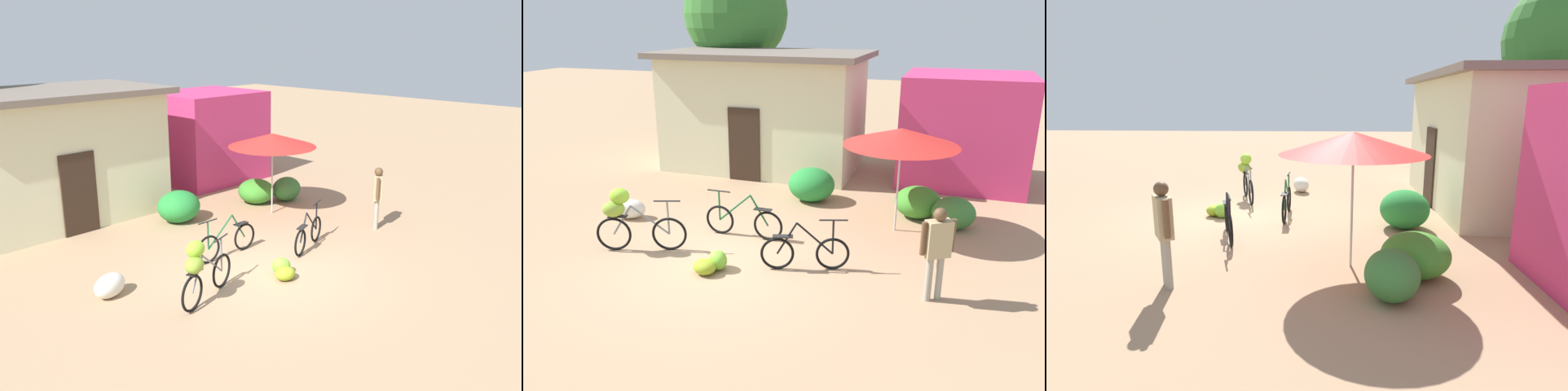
{
  "view_description": "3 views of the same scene",
  "coord_description": "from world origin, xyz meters",
  "views": [
    {
      "loc": [
        -7.54,
        -7.31,
        4.75
      ],
      "look_at": [
        1.17,
        1.21,
        1.12
      ],
      "focal_mm": 38.02,
      "sensor_mm": 36.0,
      "label": 1
    },
    {
      "loc": [
        3.98,
        -7.94,
        4.3
      ],
      "look_at": [
        0.98,
        0.77,
        1.11
      ],
      "focal_mm": 35.84,
      "sensor_mm": 36.0,
      "label": 2
    },
    {
      "loc": [
        9.26,
        2.11,
        2.62
      ],
      "look_at": [
        1.0,
        1.63,
        0.75
      ],
      "focal_mm": 28.33,
      "sensor_mm": 36.0,
      "label": 3
    }
  ],
  "objects": [
    {
      "name": "hedge_bush_front_left",
      "position": [
        0.69,
        3.69,
        0.41
      ],
      "size": [
        1.13,
        1.04,
        0.82
      ],
      "primitive_type": "ellipsoid",
      "color": "#268636",
      "rests_on": "ground"
    },
    {
      "name": "shop_pink",
      "position": [
        4.09,
        6.55,
        1.44
      ],
      "size": [
        3.2,
        2.8,
        2.89
      ],
      "primitive_type": "cube",
      "color": "#C9326A",
      "rests_on": "ground"
    },
    {
      "name": "building_low",
      "position": [
        -1.5,
        6.22,
        1.7
      ],
      "size": [
        5.92,
        3.54,
        3.36
      ],
      "color": "beige",
      "rests_on": "ground"
    },
    {
      "name": "produce_sack",
      "position": [
        -2.83,
        1.23,
        0.22
      ],
      "size": [
        0.81,
        0.65,
        0.44
      ],
      "primitive_type": "ellipsoid",
      "rotation": [
        0.0,
        0.0,
        0.33
      ],
      "color": "silver",
      "rests_on": "ground"
    },
    {
      "name": "tree_behind_building",
      "position": [
        -3.43,
        8.73,
        4.35
      ],
      "size": [
        3.42,
        3.42,
        6.09
      ],
      "color": "brown",
      "rests_on": "ground"
    },
    {
      "name": "banana_pile_on_ground",
      "position": [
        0.06,
        -0.51,
        0.16
      ],
      "size": [
        0.64,
        0.7,
        0.36
      ],
      "color": "#79C434",
      "rests_on": "ground"
    },
    {
      "name": "bicycle_center_loaded",
      "position": [
        1.6,
        0.11,
        0.34
      ],
      "size": [
        1.52,
        0.55,
        0.96
      ],
      "color": "black",
      "rests_on": "ground"
    },
    {
      "name": "bicycle_near_pile",
      "position": [
        -0.0,
        1.09,
        0.35
      ],
      "size": [
        1.68,
        0.14,
        0.95
      ],
      "color": "black",
      "rests_on": "ground"
    },
    {
      "name": "bicycle_leftmost",
      "position": [
        -1.84,
        -0.22,
        0.73
      ],
      "size": [
        1.65,
        0.74,
        1.26
      ],
      "color": "black",
      "rests_on": "ground"
    },
    {
      "name": "person_vendor",
      "position": [
        3.83,
        -0.23,
        0.95
      ],
      "size": [
        0.5,
        0.38,
        1.56
      ],
      "color": "gray",
      "rests_on": "ground"
    },
    {
      "name": "hedge_bush_front_right",
      "position": [
        3.25,
        3.42,
        0.35
      ],
      "size": [
        1.03,
        1.06,
        0.69
      ],
      "primitive_type": "ellipsoid",
      "color": "#3B8C2C",
      "rests_on": "ground"
    },
    {
      "name": "ground_plane",
      "position": [
        0.0,
        0.0,
        0.0
      ],
      "size": [
        60.0,
        60.0,
        0.0
      ],
      "primitive_type": "plane",
      "color": "tan"
    },
    {
      "name": "market_umbrella",
      "position": [
        2.88,
        2.45,
        2.01
      ],
      "size": [
        2.34,
        2.34,
        2.19
      ],
      "color": "beige",
      "rests_on": "ground"
    },
    {
      "name": "hedge_bush_mid",
      "position": [
        4.03,
        2.95,
        0.35
      ],
      "size": [
        0.91,
        0.75,
        0.7
      ],
      "primitive_type": "ellipsoid",
      "color": "#397835",
      "rests_on": "ground"
    }
  ]
}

